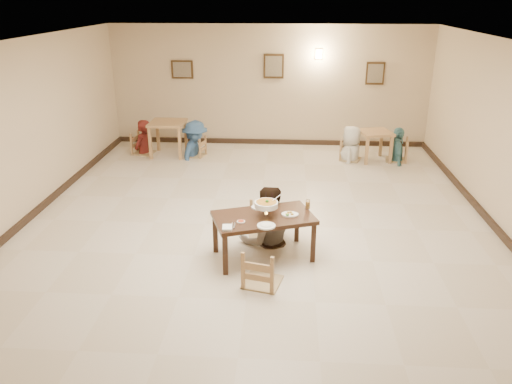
# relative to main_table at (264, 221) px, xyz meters

# --- Properties ---
(floor) EXTENTS (10.00, 10.00, 0.00)m
(floor) POSITION_rel_main_table_xyz_m (-0.16, 1.06, -0.59)
(floor) COLOR beige
(floor) RESTS_ON ground
(ceiling) EXTENTS (10.00, 10.00, 0.00)m
(ceiling) POSITION_rel_main_table_xyz_m (-0.16, 1.06, 2.41)
(ceiling) COLOR white
(ceiling) RESTS_ON wall_back
(wall_back) EXTENTS (10.00, 0.00, 10.00)m
(wall_back) POSITION_rel_main_table_xyz_m (-0.16, 6.06, 0.91)
(wall_back) COLOR beige
(wall_back) RESTS_ON floor
(wall_front) EXTENTS (10.00, 0.00, 10.00)m
(wall_front) POSITION_rel_main_table_xyz_m (-0.16, -3.94, 0.91)
(wall_front) COLOR beige
(wall_front) RESTS_ON floor
(wall_left) EXTENTS (0.00, 10.00, 10.00)m
(wall_left) POSITION_rel_main_table_xyz_m (-4.16, 1.06, 0.91)
(wall_left) COLOR beige
(wall_left) RESTS_ON floor
(baseboard_back) EXTENTS (8.00, 0.06, 0.12)m
(baseboard_back) POSITION_rel_main_table_xyz_m (-0.16, 6.03, -0.53)
(baseboard_back) COLOR black
(baseboard_back) RESTS_ON floor
(baseboard_left) EXTENTS (0.06, 10.00, 0.12)m
(baseboard_left) POSITION_rel_main_table_xyz_m (-4.13, 1.06, -0.53)
(baseboard_left) COLOR black
(baseboard_left) RESTS_ON floor
(baseboard_right) EXTENTS (0.06, 10.00, 0.12)m
(baseboard_right) POSITION_rel_main_table_xyz_m (3.81, 1.06, -0.53)
(baseboard_right) COLOR black
(baseboard_right) RESTS_ON floor
(picture_a) EXTENTS (0.55, 0.04, 0.45)m
(picture_a) POSITION_rel_main_table_xyz_m (-2.36, 6.02, 1.31)
(picture_a) COLOR #362412
(picture_a) RESTS_ON wall_back
(picture_b) EXTENTS (0.50, 0.04, 0.60)m
(picture_b) POSITION_rel_main_table_xyz_m (-0.06, 6.02, 1.41)
(picture_b) COLOR #362412
(picture_b) RESTS_ON wall_back
(picture_c) EXTENTS (0.45, 0.04, 0.55)m
(picture_c) POSITION_rel_main_table_xyz_m (2.44, 6.02, 1.26)
(picture_c) COLOR #362412
(picture_c) RESTS_ON wall_back
(wall_sconce) EXTENTS (0.16, 0.05, 0.22)m
(wall_sconce) POSITION_rel_main_table_xyz_m (1.04, 6.02, 1.71)
(wall_sconce) COLOR #FFD88C
(wall_sconce) RESTS_ON wall_back
(main_table) EXTENTS (1.62, 1.24, 0.67)m
(main_table) POSITION_rel_main_table_xyz_m (0.00, 0.00, 0.00)
(main_table) COLOR #362014
(main_table) RESTS_ON floor
(chair_far) EXTENTS (0.50, 0.50, 1.07)m
(chair_far) POSITION_rel_main_table_xyz_m (-0.02, 0.62, -0.06)
(chair_far) COLOR tan
(chair_far) RESTS_ON floor
(chair_near) EXTENTS (0.48, 0.48, 1.03)m
(chair_near) POSITION_rel_main_table_xyz_m (0.02, -0.74, -0.08)
(chair_near) COLOR tan
(chair_near) RESTS_ON floor
(main_diner) EXTENTS (1.05, 0.92, 1.84)m
(main_diner) POSITION_rel_main_table_xyz_m (0.03, 0.52, 0.33)
(main_diner) COLOR gray
(main_diner) RESTS_ON floor
(curry_warmer) EXTENTS (0.38, 0.34, 0.31)m
(curry_warmer) POSITION_rel_main_table_xyz_m (0.04, -0.00, 0.26)
(curry_warmer) COLOR silver
(curry_warmer) RESTS_ON main_table
(rice_plate_far) EXTENTS (0.28, 0.28, 0.06)m
(rice_plate_far) POSITION_rel_main_table_xyz_m (-0.06, 0.28, 0.09)
(rice_plate_far) COLOR white
(rice_plate_far) RESTS_ON main_table
(rice_plate_near) EXTENTS (0.26, 0.26, 0.06)m
(rice_plate_near) POSITION_rel_main_table_xyz_m (0.05, -0.36, 0.09)
(rice_plate_near) COLOR white
(rice_plate_near) RESTS_ON main_table
(fried_plate) EXTENTS (0.25, 0.25, 0.05)m
(fried_plate) POSITION_rel_main_table_xyz_m (0.38, 0.05, 0.10)
(fried_plate) COLOR white
(fried_plate) RESTS_ON main_table
(chili_dish) EXTENTS (0.12, 0.12, 0.02)m
(chili_dish) POSITION_rel_main_table_xyz_m (-0.31, -0.25, 0.09)
(chili_dish) COLOR white
(chili_dish) RESTS_ON main_table
(napkin_cutlery) EXTENTS (0.17, 0.27, 0.03)m
(napkin_cutlery) POSITION_rel_main_table_xyz_m (-0.47, -0.46, 0.10)
(napkin_cutlery) COLOR white
(napkin_cutlery) RESTS_ON main_table
(drink_glass) EXTENTS (0.07, 0.07, 0.14)m
(drink_glass) POSITION_rel_main_table_xyz_m (0.65, 0.31, 0.14)
(drink_glass) COLOR white
(drink_glass) RESTS_ON main_table
(bg_table_left) EXTENTS (0.83, 0.83, 0.83)m
(bg_table_left) POSITION_rel_main_table_xyz_m (-2.55, 4.91, 0.10)
(bg_table_left) COLOR tan
(bg_table_left) RESTS_ON floor
(bg_table_right) EXTENTS (0.84, 0.84, 0.70)m
(bg_table_right) POSITION_rel_main_table_xyz_m (2.36, 4.82, -0.02)
(bg_table_right) COLOR tan
(bg_table_right) RESTS_ON floor
(bg_chair_ll) EXTENTS (0.47, 0.47, 1.00)m
(bg_chair_ll) POSITION_rel_main_table_xyz_m (-3.21, 4.99, -0.09)
(bg_chair_ll) COLOR tan
(bg_chair_ll) RESTS_ON floor
(bg_chair_lr) EXTENTS (0.42, 0.42, 0.90)m
(bg_chair_lr) POSITION_rel_main_table_xyz_m (-1.90, 4.88, -0.14)
(bg_chair_lr) COLOR tan
(bg_chair_lr) RESTS_ON floor
(bg_chair_rl) EXTENTS (0.44, 0.44, 0.94)m
(bg_chair_rl) POSITION_rel_main_table_xyz_m (1.82, 4.82, -0.12)
(bg_chair_rl) COLOR tan
(bg_chair_rl) RESTS_ON floor
(bg_chair_rr) EXTENTS (0.47, 0.47, 1.01)m
(bg_chair_rr) POSITION_rel_main_table_xyz_m (2.90, 4.83, -0.09)
(bg_chair_rr) COLOR tan
(bg_chair_rr) RESTS_ON floor
(bg_diner_a) EXTENTS (0.56, 0.71, 1.69)m
(bg_diner_a) POSITION_rel_main_table_xyz_m (-3.21, 4.99, 0.25)
(bg_diner_a) COLOR #581915
(bg_diner_a) RESTS_ON floor
(bg_diner_b) EXTENTS (0.86, 1.23, 1.73)m
(bg_diner_b) POSITION_rel_main_table_xyz_m (-1.90, 4.88, 0.28)
(bg_diner_b) COLOR #3A5D89
(bg_diner_b) RESTS_ON floor
(bg_diner_c) EXTENTS (0.69, 0.90, 1.63)m
(bg_diner_c) POSITION_rel_main_table_xyz_m (1.82, 4.82, 0.23)
(bg_diner_c) COLOR silver
(bg_diner_c) RESTS_ON floor
(bg_diner_d) EXTENTS (0.40, 0.94, 1.59)m
(bg_diner_d) POSITION_rel_main_table_xyz_m (2.90, 4.83, 0.21)
(bg_diner_d) COLOR teal
(bg_diner_d) RESTS_ON floor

